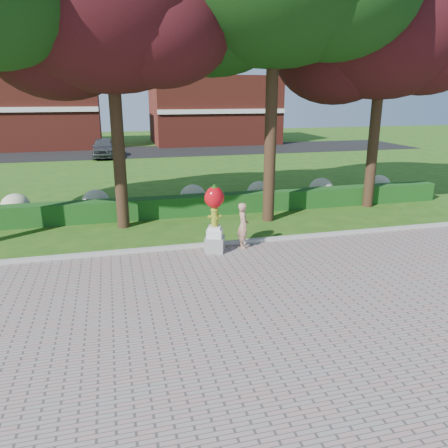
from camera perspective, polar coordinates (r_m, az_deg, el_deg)
name	(u,v)px	position (r m, az deg, el deg)	size (l,w,h in m)	color
ground	(213,287)	(11.24, -1.44, -8.29)	(100.00, 100.00, 0.00)	#285415
walkway	(267,383)	(7.92, 5.61, -20.00)	(40.00, 14.00, 0.04)	gray
curb	(192,247)	(13.94, -4.26, -2.95)	(40.00, 0.18, 0.15)	#ADADA5
lawn_hedge	(173,207)	(17.63, -6.66, 2.28)	(24.00, 0.70, 0.80)	#154917
hydrangea_row	(183,197)	(18.64, -5.37, 3.58)	(20.10, 1.10, 0.99)	#AEAD85
street	(138,152)	(38.30, -11.18, 9.23)	(50.00, 8.00, 0.02)	black
building_left	(18,108)	(44.62, -25.26, 13.52)	(14.00, 8.00, 7.00)	maroon
building_right	(213,110)	(45.15, -1.44, 14.68)	(12.00, 8.00, 6.40)	maroon
tree_mid_left	(106,12)	(16.22, -15.19, 25.20)	(8.25, 7.04, 10.69)	black
tree_far_right	(380,35)	(19.80, 19.75, 22.20)	(7.88, 6.72, 10.21)	black
hydrant_sculpture	(215,217)	(13.27, -1.25, 0.96)	(0.73, 0.73, 2.10)	gray
woman	(243,226)	(13.71, 2.51, -0.20)	(0.53, 0.35, 1.46)	tan
parked_car	(104,147)	(35.44, -15.43, 9.61)	(1.76, 4.36, 1.49)	#3D4044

